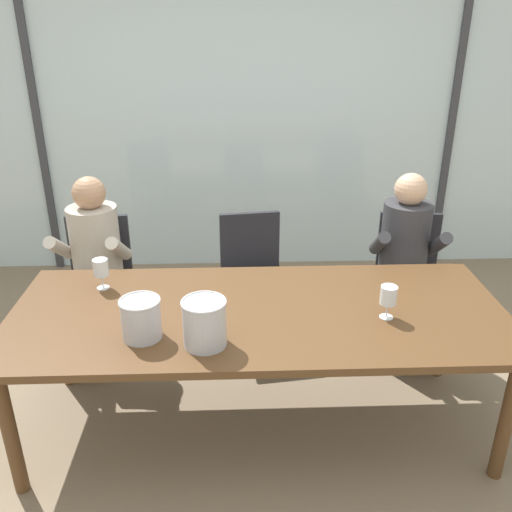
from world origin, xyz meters
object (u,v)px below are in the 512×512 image
at_px(dining_table, 259,320).
at_px(chair_left_of_center, 252,268).
at_px(chair_near_curtain, 99,272).
at_px(ice_bucket_secondary, 204,322).
at_px(ice_bucket_primary, 141,318).
at_px(wine_glass_by_left_taster, 101,269).
at_px(person_beige_jumper, 93,258).
at_px(wine_glass_near_bucket, 388,297).
at_px(person_charcoal_jacket, 406,253).
at_px(chair_center, 408,268).

distance_m(dining_table, chair_left_of_center, 0.98).
bearing_deg(chair_near_curtain, ice_bucket_secondary, -59.48).
relative_size(chair_near_curtain, ice_bucket_primary, 4.49).
xyz_separation_m(ice_bucket_primary, wine_glass_by_left_taster, (-0.30, 0.51, 0.01)).
height_order(chair_near_curtain, person_beige_jumper, person_beige_jumper).
distance_m(chair_left_of_center, wine_glass_near_bucket, 1.29).
bearing_deg(wine_glass_by_left_taster, person_charcoal_jacket, 15.45).
bearing_deg(ice_bucket_secondary, person_beige_jumper, 125.23).
distance_m(ice_bucket_primary, wine_glass_by_left_taster, 0.59).
bearing_deg(person_charcoal_jacket, wine_glass_near_bucket, -108.03).
relative_size(ice_bucket_primary, ice_bucket_secondary, 0.88).
distance_m(person_charcoal_jacket, wine_glass_near_bucket, 0.98).
bearing_deg(chair_center, ice_bucket_primary, -137.73).
distance_m(dining_table, person_charcoal_jacket, 1.29).
xyz_separation_m(chair_left_of_center, ice_bucket_secondary, (-0.26, -1.27, 0.33)).
height_order(chair_near_curtain, chair_center, same).
xyz_separation_m(dining_table, ice_bucket_primary, (-0.56, -0.23, 0.16)).
relative_size(chair_left_of_center, person_charcoal_jacket, 0.74).
bearing_deg(ice_bucket_primary, ice_bucket_secondary, -13.75).
height_order(person_beige_jumper, person_charcoal_jacket, same).
relative_size(person_charcoal_jacket, wine_glass_by_left_taster, 6.98).
relative_size(wine_glass_by_left_taster, wine_glass_near_bucket, 1.00).
distance_m(person_charcoal_jacket, ice_bucket_primary, 1.88).
height_order(dining_table, wine_glass_by_left_taster, wine_glass_by_left_taster).
bearing_deg(person_charcoal_jacket, chair_near_curtain, -179.62).
relative_size(chair_left_of_center, wine_glass_near_bucket, 5.15).
bearing_deg(wine_glass_near_bucket, chair_left_of_center, 121.14).
height_order(chair_near_curtain, ice_bucket_primary, ice_bucket_primary).
bearing_deg(dining_table, wine_glass_by_left_taster, 161.84).
distance_m(dining_table, wine_glass_near_bucket, 0.67).
bearing_deg(chair_center, ice_bucket_secondary, -130.40).
distance_m(chair_left_of_center, chair_center, 1.08).
bearing_deg(wine_glass_by_left_taster, chair_near_curtain, 106.54).
bearing_deg(ice_bucket_primary, chair_left_of_center, 65.06).
relative_size(chair_near_curtain, wine_glass_by_left_taster, 5.15).
bearing_deg(chair_left_of_center, chair_near_curtain, 173.62).
bearing_deg(dining_table, ice_bucket_secondary, -130.35).
distance_m(dining_table, ice_bucket_secondary, 0.44).
height_order(ice_bucket_secondary, wine_glass_by_left_taster, ice_bucket_secondary).
height_order(person_beige_jumper, ice_bucket_primary, person_beige_jumper).
bearing_deg(ice_bucket_secondary, chair_left_of_center, 78.54).
xyz_separation_m(chair_left_of_center, ice_bucket_primary, (-0.56, -1.20, 0.32)).
bearing_deg(wine_glass_by_left_taster, ice_bucket_primary, -59.93).
bearing_deg(chair_near_curtain, chair_center, -2.63).
distance_m(chair_near_curtain, chair_left_of_center, 1.05).
relative_size(person_beige_jumper, wine_glass_near_bucket, 6.98).
bearing_deg(wine_glass_near_bucket, chair_near_curtain, 148.32).
bearing_deg(chair_center, person_charcoal_jacket, -112.57).
height_order(ice_bucket_primary, wine_glass_by_left_taster, ice_bucket_primary).
height_order(chair_left_of_center, wine_glass_near_bucket, wine_glass_near_bucket).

